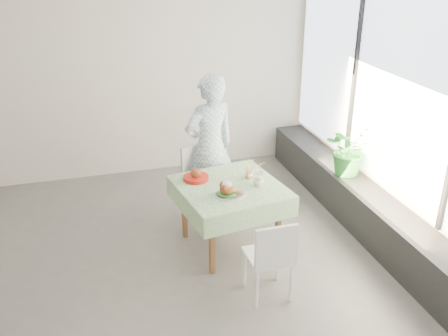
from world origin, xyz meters
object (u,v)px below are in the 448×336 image
object	(u,v)px
chair_near	(268,272)
main_dish	(228,191)
cafe_table	(230,209)
chair_far	(206,198)
potted_plant	(349,149)
juice_cup_orange	(249,173)
diner	(210,148)

from	to	relation	value
chair_near	main_dish	distance (m)	0.90
cafe_table	chair_far	xyz separation A→B (m)	(-0.10, 0.65, -0.18)
main_dish	potted_plant	xyz separation A→B (m)	(1.69, 0.61, 0.03)
juice_cup_orange	potted_plant	bearing A→B (deg)	11.45
chair_far	chair_near	bearing A→B (deg)	-82.63
chair_near	juice_cup_orange	xyz separation A→B (m)	(0.15, 1.03, 0.54)
potted_plant	juice_cup_orange	bearing A→B (deg)	-168.55
diner	potted_plant	size ratio (longest dim) A/B	2.74
cafe_table	diner	size ratio (longest dim) A/B	0.68
cafe_table	juice_cup_orange	xyz separation A→B (m)	(0.25, 0.12, 0.34)
chair_near	main_dish	xyz separation A→B (m)	(-0.18, 0.70, 0.54)
chair_near	potted_plant	size ratio (longest dim) A/B	1.30
juice_cup_orange	potted_plant	xyz separation A→B (m)	(1.36, 0.27, 0.02)
chair_near	potted_plant	xyz separation A→B (m)	(1.51, 1.30, 0.56)
main_dish	potted_plant	bearing A→B (deg)	19.76
juice_cup_orange	chair_near	bearing A→B (deg)	-98.39
cafe_table	main_dish	size ratio (longest dim) A/B	3.79
main_dish	juice_cup_orange	world-z (taller)	juice_cup_orange
cafe_table	juice_cup_orange	distance (m)	0.44
main_dish	chair_near	bearing A→B (deg)	-75.51
main_dish	juice_cup_orange	xyz separation A→B (m)	(0.33, 0.33, 0.00)
main_dish	diner	bearing A→B (deg)	86.32
cafe_table	chair_far	world-z (taller)	chair_far
potted_plant	cafe_table	bearing A→B (deg)	-166.23
chair_far	diner	distance (m)	0.62
chair_near	potted_plant	distance (m)	2.07
chair_near	juice_cup_orange	world-z (taller)	juice_cup_orange
chair_near	potted_plant	world-z (taller)	potted_plant
potted_plant	main_dish	bearing A→B (deg)	-160.24
cafe_table	potted_plant	xyz separation A→B (m)	(1.61, 0.39, 0.36)
chair_far	juice_cup_orange	distance (m)	0.82
cafe_table	potted_plant	size ratio (longest dim) A/B	1.85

